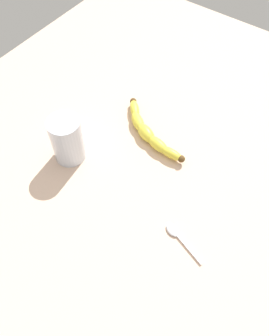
# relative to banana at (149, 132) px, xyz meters

# --- Properties ---
(wooden_tabletop) EXTENTS (1.20, 1.20, 0.03)m
(wooden_tabletop) POSITION_rel_banana_xyz_m (-0.01, 0.04, -0.03)
(wooden_tabletop) COLOR beige
(wooden_tabletop) RESTS_ON ground
(banana) EXTENTS (0.12, 0.23, 0.03)m
(banana) POSITION_rel_banana_xyz_m (0.00, 0.00, 0.00)
(banana) COLOR yellow
(banana) RESTS_ON wooden_tabletop
(smoothie_glass) EXTENTS (0.08, 0.08, 0.12)m
(smoothie_glass) POSITION_rel_banana_xyz_m (0.17, -0.12, 0.04)
(smoothie_glass) COLOR silver
(smoothie_glass) RESTS_ON wooden_tabletop
(teaspoon) EXTENTS (0.05, 0.11, 0.01)m
(teaspoon) POSITION_rel_banana_xyz_m (0.19, 0.20, -0.01)
(teaspoon) COLOR silver
(teaspoon) RESTS_ON wooden_tabletop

